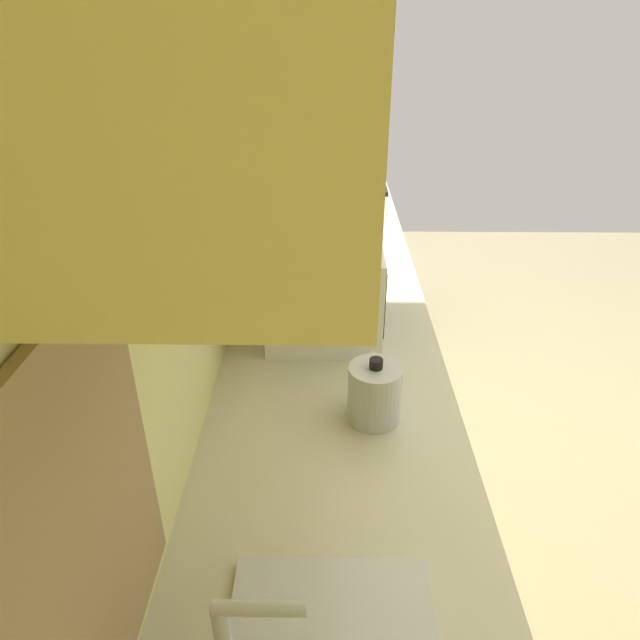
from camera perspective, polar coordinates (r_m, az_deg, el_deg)
name	(u,v)px	position (r m, az deg, el deg)	size (l,w,h in m)	color
ground_plane	(613,500)	(2.78, 27.20, -15.67)	(6.31, 6.31, 0.00)	tan
wall_back	(207,161)	(1.81, -11.16, 15.27)	(4.07, 0.12, 2.79)	#DDDC88
counter_run	(329,483)	(1.92, 0.91, -15.91)	(3.19, 0.65, 0.91)	#EDDB7D
window_back_wall	(77,552)	(0.77, -23.10, -20.52)	(0.47, 0.02, 0.54)	#997A4C
oven_range	(330,251)	(3.54, 0.99, 6.94)	(0.66, 0.65, 1.09)	#B7BABF
microwave	(325,278)	(1.79, 0.48, 4.22)	(0.50, 0.34, 0.29)	white
bowl	(355,241)	(2.38, 3.54, 7.86)	(0.17, 0.17, 0.07)	gold
kettle	(374,393)	(1.40, 5.44, -7.22)	(0.18, 0.13, 0.17)	#B7BABF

